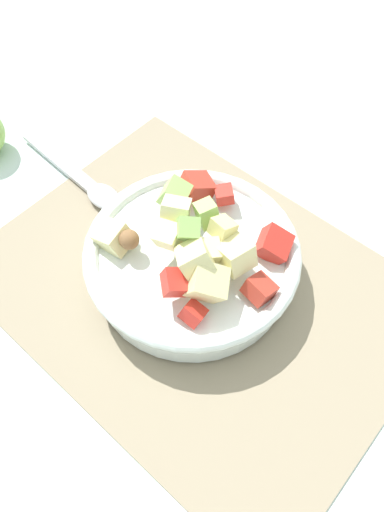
% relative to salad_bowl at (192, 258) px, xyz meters
% --- Properties ---
extents(ground_plane, '(2.40, 2.40, 0.00)m').
position_rel_salad_bowl_xyz_m(ground_plane, '(-0.02, 0.01, -0.04)').
color(ground_plane, silver).
extents(placemat, '(0.50, 0.38, 0.01)m').
position_rel_salad_bowl_xyz_m(placemat, '(-0.02, 0.01, -0.04)').
color(placemat, gray).
rests_on(placemat, ground_plane).
extents(salad_bowl, '(0.25, 0.25, 0.12)m').
position_rel_salad_bowl_xyz_m(salad_bowl, '(0.00, 0.00, 0.00)').
color(salad_bowl, white).
rests_on(salad_bowl, placemat).
extents(serving_spoon, '(0.21, 0.04, 0.01)m').
position_rel_salad_bowl_xyz_m(serving_spoon, '(0.21, -0.01, -0.03)').
color(serving_spoon, '#B7B7BC').
rests_on(serving_spoon, placemat).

